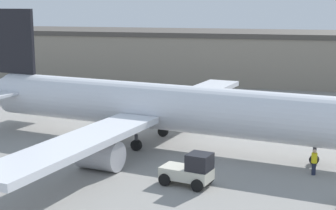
{
  "coord_description": "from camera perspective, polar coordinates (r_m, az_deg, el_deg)",
  "views": [
    {
      "loc": [
        10.33,
        -40.13,
        11.68
      ],
      "look_at": [
        0.0,
        0.0,
        3.44
      ],
      "focal_mm": 55.0,
      "sensor_mm": 36.0,
      "label": 1
    }
  ],
  "objects": [
    {
      "name": "airplane",
      "position": [
        42.72,
        -1.18,
        -0.25
      ],
      "size": [
        40.31,
        37.85,
        11.17
      ],
      "rotation": [
        0.0,
        0.0,
        -0.19
      ],
      "color": "silver",
      "rests_on": "ground_plane"
    },
    {
      "name": "ground_crew_worker",
      "position": [
        36.99,
        15.89,
        -6.03
      ],
      "size": [
        0.4,
        0.4,
        1.82
      ],
      "rotation": [
        0.0,
        0.0,
        4.62
      ],
      "color": "#1E2338",
      "rests_on": "ground_plane"
    },
    {
      "name": "baggage_tug",
      "position": [
        33.61,
        2.52,
        -7.23
      ],
      "size": [
        3.62,
        2.58,
        2.23
      ],
      "rotation": [
        0.0,
        0.0,
        -0.23
      ],
      "color": "beige",
      "rests_on": "ground_plane"
    },
    {
      "name": "ground_plane",
      "position": [
        43.05,
        0.0,
        -4.5
      ],
      "size": [
        400.0,
        400.0,
        0.0
      ],
      "primitive_type": "plane",
      "color": "gray"
    },
    {
      "name": "terminal_building",
      "position": [
        78.91,
        9.23,
        5.35
      ],
      "size": [
        79.63,
        14.64,
        7.53
      ],
      "color": "gray",
      "rests_on": "ground_plane"
    }
  ]
}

